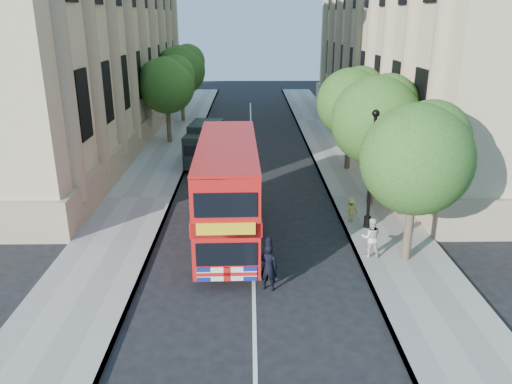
{
  "coord_description": "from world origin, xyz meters",
  "views": [
    {
      "loc": [
        -0.13,
        -13.99,
        8.8
      ],
      "look_at": [
        0.12,
        4.49,
        2.3
      ],
      "focal_mm": 35.0,
      "sensor_mm": 36.0,
      "label": 1
    }
  ],
  "objects_px": {
    "box_van": "(205,145)",
    "woman_pedestrian": "(371,237)",
    "double_decker_bus": "(228,188)",
    "lamp_post": "(371,175)",
    "police_constable": "(269,267)"
  },
  "relations": [
    {
      "from": "box_van",
      "to": "woman_pedestrian",
      "type": "bearing_deg",
      "value": -54.66
    },
    {
      "from": "double_decker_bus",
      "to": "box_van",
      "type": "xyz_separation_m",
      "value": [
        -1.9,
        11.05,
        -0.97
      ]
    },
    {
      "from": "lamp_post",
      "to": "police_constable",
      "type": "distance_m",
      "value": 6.93
    },
    {
      "from": "lamp_post",
      "to": "box_van",
      "type": "bearing_deg",
      "value": 127.74
    },
    {
      "from": "lamp_post",
      "to": "woman_pedestrian",
      "type": "height_order",
      "value": "lamp_post"
    },
    {
      "from": "lamp_post",
      "to": "double_decker_bus",
      "type": "distance_m",
      "value": 6.08
    },
    {
      "from": "lamp_post",
      "to": "box_van",
      "type": "distance_m",
      "value": 12.98
    },
    {
      "from": "box_van",
      "to": "police_constable",
      "type": "relative_size",
      "value": 2.74
    },
    {
      "from": "police_constable",
      "to": "woman_pedestrian",
      "type": "relative_size",
      "value": 1.08
    },
    {
      "from": "box_van",
      "to": "lamp_post",
      "type": "bearing_deg",
      "value": -46.52
    },
    {
      "from": "box_van",
      "to": "woman_pedestrian",
      "type": "xyz_separation_m",
      "value": [
        7.39,
        -13.0,
        -0.36
      ]
    },
    {
      "from": "lamp_post",
      "to": "woman_pedestrian",
      "type": "relative_size",
      "value": 3.3
    },
    {
      "from": "police_constable",
      "to": "double_decker_bus",
      "type": "bearing_deg",
      "value": -50.19
    },
    {
      "from": "box_van",
      "to": "police_constable",
      "type": "distance_m",
      "value": 15.6
    },
    {
      "from": "police_constable",
      "to": "woman_pedestrian",
      "type": "xyz_separation_m",
      "value": [
        3.97,
        2.22,
        0.05
      ]
    }
  ]
}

